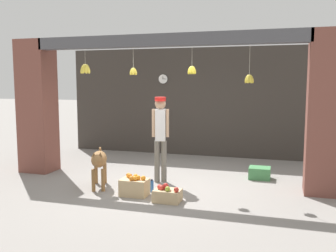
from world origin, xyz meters
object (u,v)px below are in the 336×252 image
Objects in this scene: shopkeeper at (160,132)px; wall_clock at (163,79)px; fruit_crate_apples at (167,195)px; fruit_crate_oranges at (135,186)px; dog at (99,161)px; water_bottle at (152,186)px; produce_box_green at (260,173)px.

wall_clock is (-0.86, 2.89, 1.07)m from shopkeeper.
fruit_crate_oranges is at bearing 166.97° from fruit_crate_apples.
dog is at bearing -92.02° from wall_clock.
wall_clock is at bearing 155.06° from dog.
shopkeeper is at bearing 95.00° from water_bottle.
produce_box_green is at bearing -36.46° from wall_clock.
dog is 3.33m from produce_box_green.
dog is 1.34m from shopkeeper.
water_bottle is 4.22m from wall_clock.
produce_box_green reaches higher than water_bottle.
dog is 3.79× the size of wall_clock.
water_bottle is (0.22, 0.29, -0.05)m from fruit_crate_oranges.
dog is 4.26× the size of water_bottle.
fruit_crate_oranges is at bearing 67.08° from shopkeeper.
dog is 2.10× the size of fruit_crate_oranges.
water_bottle is (1.05, 0.03, -0.42)m from dog.
fruit_crate_oranges is 0.37m from water_bottle.
wall_clock is (-0.70, 3.90, 1.93)m from fruit_crate_oranges.
water_bottle is (-1.85, -1.56, -0.01)m from produce_box_green.
shopkeeper reaches higher than dog.
dog is 3.97m from wall_clock.
produce_box_green is at bearing 41.71° from fruit_crate_oranges.
fruit_crate_apples is at bearing 51.69° from dog.
fruit_crate_apples is 1.04× the size of produce_box_green.
water_bottle is at bearing 81.19° from shopkeeper.
fruit_crate_oranges is 1.81× the size of wall_clock.
dog is 1.13m from water_bottle.
water_bottle is at bearing 134.35° from fruit_crate_apples.
shopkeeper is 1.16m from water_bottle.
water_bottle is at bearing -75.61° from wall_clock.
wall_clock is (0.13, 3.64, 1.57)m from dog.
dog is 2.32× the size of produce_box_green.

